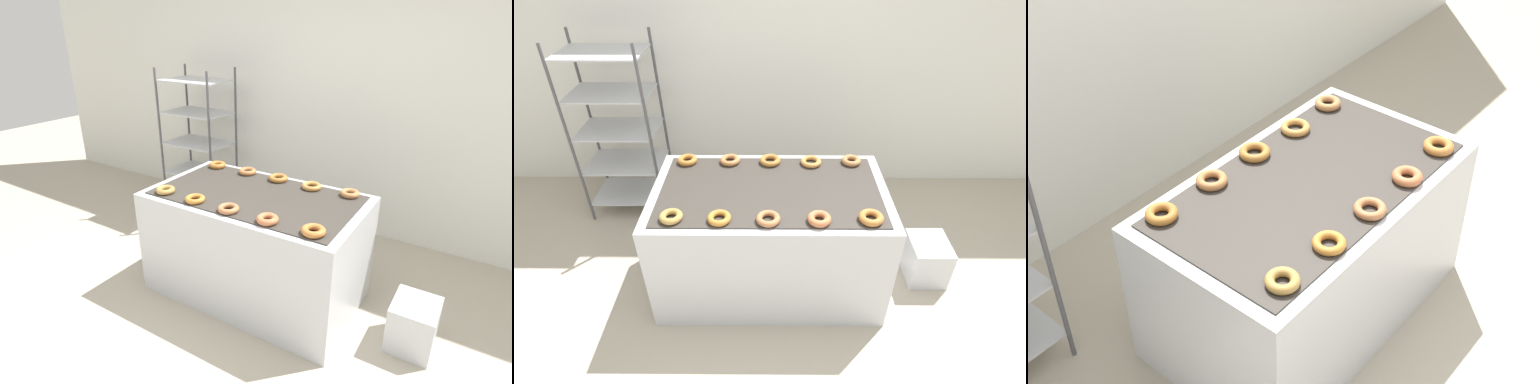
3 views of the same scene
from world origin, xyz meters
The scene contains 15 objects.
ground_plane centered at (0.00, 0.00, 0.00)m, with size 14.00×14.00×0.00m, color #B2A893.
wall_back centered at (0.00, 2.12, 1.40)m, with size 8.00×0.05×2.80m.
fryer_machine centered at (0.00, 0.70, 0.41)m, with size 1.55×0.90×0.83m.
baking_rack_cart centered at (-1.29, 1.62, 0.80)m, with size 0.68×0.47×1.57m.
glaze_bin centered at (1.18, 0.73, 0.16)m, with size 0.28×0.33×0.33m.
donut_near_leftmost centered at (-0.58, 0.38, 0.85)m, with size 0.14×0.14×0.04m, color #A9803D.
donut_near_left centered at (-0.30, 0.37, 0.85)m, with size 0.14×0.14×0.04m, color #BB772D.
donut_near_center centered at (-0.01, 0.37, 0.85)m, with size 0.14×0.14×0.04m, color #AD6C41.
donut_near_right centered at (0.29, 0.37, 0.85)m, with size 0.14×0.14×0.04m, color #BE6B40.
donut_near_rightmost centered at (0.60, 0.38, 0.85)m, with size 0.15×0.15×0.04m, color #BA6F31.
donut_far_leftmost centered at (-0.60, 1.03, 0.85)m, with size 0.14×0.14×0.04m, color #B06C2C.
donut_far_left centered at (-0.29, 1.03, 0.85)m, with size 0.14×0.14×0.04m, color #AE6E3D.
donut_far_center centered at (0.00, 1.03, 0.85)m, with size 0.15×0.15×0.04m, color #A86C2E.
donut_far_right centered at (0.29, 1.02, 0.85)m, with size 0.15×0.15×0.04m, color #BE813D.
donut_far_rightmost centered at (0.58, 1.03, 0.85)m, with size 0.14×0.14×0.04m, color #AF7342.
Camera 2 is at (0.01, -1.44, 2.32)m, focal length 28.00 mm.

